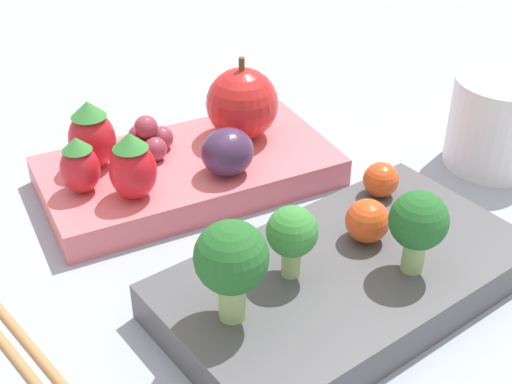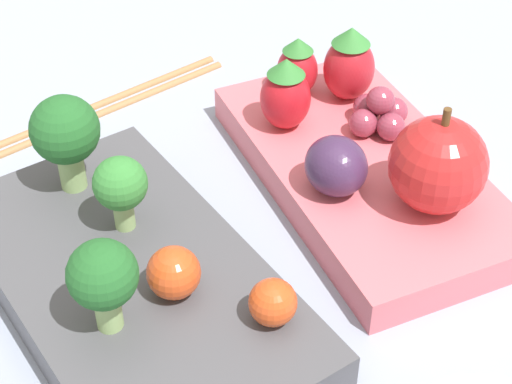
# 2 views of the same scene
# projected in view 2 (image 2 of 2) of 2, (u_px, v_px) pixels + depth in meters

# --- Properties ---
(ground_plane) EXTENTS (4.00, 4.00, 0.00)m
(ground_plane) POSITION_uv_depth(u_px,v_px,m) (268.00, 245.00, 0.49)
(ground_plane) COLOR #939EB2
(bento_box_savoury) EXTENTS (0.23, 0.13, 0.02)m
(bento_box_savoury) POSITION_uv_depth(u_px,v_px,m) (131.00, 282.00, 0.45)
(bento_box_savoury) COLOR #4C4C51
(bento_box_savoury) RESTS_ON ground_plane
(bento_box_fruit) EXTENTS (0.23, 0.14, 0.02)m
(bento_box_fruit) POSITION_uv_depth(u_px,v_px,m) (364.00, 172.00, 0.52)
(bento_box_fruit) COLOR #DB6670
(bento_box_fruit) RESTS_ON ground_plane
(broccoli_floret_0) EXTENTS (0.03, 0.03, 0.04)m
(broccoli_floret_0) POSITION_uv_depth(u_px,v_px,m) (120.00, 186.00, 0.45)
(broccoli_floret_0) COLOR #93B770
(broccoli_floret_0) RESTS_ON bento_box_savoury
(broccoli_floret_1) EXTENTS (0.04, 0.04, 0.06)m
(broccoli_floret_1) POSITION_uv_depth(u_px,v_px,m) (65.00, 133.00, 0.47)
(broccoli_floret_1) COLOR #93B770
(broccoli_floret_1) RESTS_ON bento_box_savoury
(broccoli_floret_2) EXTENTS (0.03, 0.03, 0.05)m
(broccoli_floret_2) POSITION_uv_depth(u_px,v_px,m) (103.00, 278.00, 0.39)
(broccoli_floret_2) COLOR #93B770
(broccoli_floret_2) RESTS_ON bento_box_savoury
(cherry_tomato_0) EXTENTS (0.03, 0.03, 0.03)m
(cherry_tomato_0) POSITION_uv_depth(u_px,v_px,m) (174.00, 273.00, 0.42)
(cherry_tomato_0) COLOR #DB4C1E
(cherry_tomato_0) RESTS_ON bento_box_savoury
(cherry_tomato_1) EXTENTS (0.02, 0.02, 0.02)m
(cherry_tomato_1) POSITION_uv_depth(u_px,v_px,m) (273.00, 302.00, 0.41)
(cherry_tomato_1) COLOR #DB4C1E
(cherry_tomato_1) RESTS_ON bento_box_savoury
(apple) EXTENTS (0.05, 0.05, 0.06)m
(apple) POSITION_uv_depth(u_px,v_px,m) (438.00, 165.00, 0.46)
(apple) COLOR red
(apple) RESTS_ON bento_box_fruit
(strawberry_0) EXTENTS (0.03, 0.03, 0.05)m
(strawberry_0) POSITION_uv_depth(u_px,v_px,m) (349.00, 64.00, 0.55)
(strawberry_0) COLOR red
(strawberry_0) RESTS_ON bento_box_fruit
(strawberry_1) EXTENTS (0.03, 0.03, 0.04)m
(strawberry_1) POSITION_uv_depth(u_px,v_px,m) (297.00, 67.00, 0.55)
(strawberry_1) COLOR red
(strawberry_1) RESTS_ON bento_box_fruit
(strawberry_2) EXTENTS (0.03, 0.03, 0.05)m
(strawberry_2) POSITION_uv_depth(u_px,v_px,m) (286.00, 94.00, 0.52)
(strawberry_2) COLOR red
(strawberry_2) RESTS_ON bento_box_fruit
(plum) EXTENTS (0.04, 0.03, 0.03)m
(plum) POSITION_uv_depth(u_px,v_px,m) (337.00, 167.00, 0.48)
(plum) COLOR #42284C
(plum) RESTS_ON bento_box_fruit
(grape_cluster) EXTENTS (0.04, 0.04, 0.03)m
(grape_cluster) POSITION_uv_depth(u_px,v_px,m) (379.00, 114.00, 0.53)
(grape_cluster) COLOR #93384C
(grape_cluster) RESTS_ON bento_box_fruit
(chopsticks_pair) EXTENTS (0.04, 0.21, 0.01)m
(chopsticks_pair) POSITION_uv_depth(u_px,v_px,m) (91.00, 110.00, 0.58)
(chopsticks_pair) COLOR #A37547
(chopsticks_pair) RESTS_ON ground_plane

